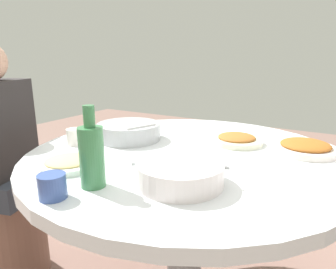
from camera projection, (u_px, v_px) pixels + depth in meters
The scene contains 10 objects.
round_dining_table at pixel (185, 180), 1.26m from camera, with size 1.29×1.29×0.77m.
rice_bowl at pixel (129, 131), 1.39m from camera, with size 0.29×0.29×0.08m.
soup_bowl at pixel (180, 174), 0.91m from camera, with size 0.27×0.27×0.07m.
dish_tofu_braise at pixel (237, 139), 1.34m from camera, with size 0.23×0.23×0.04m.
dish_stirfry at pixel (305, 147), 1.21m from camera, with size 0.25×0.25×0.05m.
dish_noodles at pixel (69, 162), 1.05m from camera, with size 0.21×0.21×0.04m.
green_bottle at pixel (92, 155), 0.87m from camera, with size 0.07×0.07×0.25m.
tea_cup_near at pixel (52, 186), 0.82m from camera, with size 0.08×0.08×0.07m, color #3C569D.
tea_cup_far at pixel (75, 137), 1.31m from camera, with size 0.07×0.07×0.07m, color white.
stool_for_diner_left at pixel (11, 236), 1.58m from camera, with size 0.35×0.35×0.46m, color brown.
Camera 1 is at (1.05, 0.53, 1.15)m, focal length 31.96 mm.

